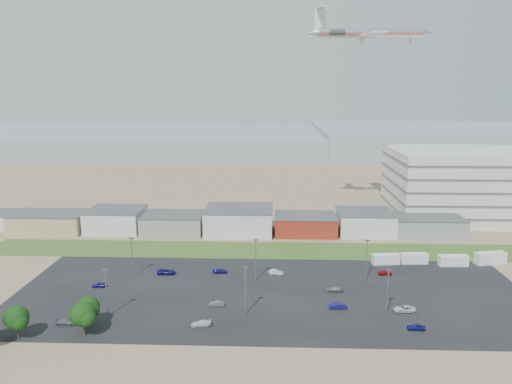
{
  "coord_description": "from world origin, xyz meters",
  "views": [
    {
      "loc": [
        5.71,
        -89.85,
        46.99
      ],
      "look_at": [
        1.48,
        22.0,
        23.86
      ],
      "focal_mm": 35.0,
      "sensor_mm": 36.0,
      "label": 1
    }
  ],
  "objects_px": {
    "box_trailer_a": "(386,259)",
    "parked_car_12": "(334,289)",
    "parked_car_0": "(404,309)",
    "parked_car_4": "(217,304)",
    "airliner": "(371,33)",
    "parked_car_8": "(385,273)",
    "parked_car_3": "(201,323)",
    "parked_car_2": "(416,327)",
    "parked_car_11": "(276,272)",
    "parked_car_1": "(338,306)",
    "parked_car_6": "(220,271)",
    "parked_car_5": "(99,285)",
    "parked_car_9": "(166,272)",
    "parked_car_10": "(67,322)"
  },
  "relations": [
    {
      "from": "parked_car_5",
      "to": "parked_car_6",
      "type": "relative_size",
      "value": 0.9
    },
    {
      "from": "box_trailer_a",
      "to": "parked_car_12",
      "type": "distance_m",
      "value": 25.5
    },
    {
      "from": "parked_car_1",
      "to": "parked_car_5",
      "type": "xyz_separation_m",
      "value": [
        -56.24,
        10.01,
        -0.08
      ]
    },
    {
      "from": "airliner",
      "to": "parked_car_3",
      "type": "xyz_separation_m",
      "value": [
        -48.12,
        -92.05,
        -65.8
      ]
    },
    {
      "from": "parked_car_5",
      "to": "parked_car_0",
      "type": "bearing_deg",
      "value": 75.88
    },
    {
      "from": "parked_car_5",
      "to": "parked_car_10",
      "type": "xyz_separation_m",
      "value": [
        0.14,
        -19.66,
        0.06
      ]
    },
    {
      "from": "parked_car_6",
      "to": "parked_car_5",
      "type": "bearing_deg",
      "value": 106.09
    },
    {
      "from": "parked_car_3",
      "to": "parked_car_10",
      "type": "xyz_separation_m",
      "value": [
        -27.45,
        -0.34,
        0.05
      ]
    },
    {
      "from": "parked_car_3",
      "to": "parked_car_8",
      "type": "distance_m",
      "value": 52.74
    },
    {
      "from": "parked_car_0",
      "to": "parked_car_2",
      "type": "relative_size",
      "value": 1.33
    },
    {
      "from": "parked_car_3",
      "to": "parked_car_11",
      "type": "height_order",
      "value": "parked_car_11"
    },
    {
      "from": "parked_car_0",
      "to": "parked_car_5",
      "type": "relative_size",
      "value": 1.4
    },
    {
      "from": "parked_car_4",
      "to": "parked_car_8",
      "type": "distance_m",
      "value": 46.04
    },
    {
      "from": "parked_car_1",
      "to": "parked_car_6",
      "type": "xyz_separation_m",
      "value": [
        -28.03,
        20.47,
        -0.11
      ]
    },
    {
      "from": "parked_car_2",
      "to": "parked_car_12",
      "type": "relative_size",
      "value": 0.93
    },
    {
      "from": "airliner",
      "to": "parked_car_8",
      "type": "bearing_deg",
      "value": -98.2
    },
    {
      "from": "parked_car_0",
      "to": "parked_car_1",
      "type": "xyz_separation_m",
      "value": [
        -14.13,
        1.07,
        0.0
      ]
    },
    {
      "from": "parked_car_10",
      "to": "parked_car_3",
      "type": "bearing_deg",
      "value": -90.03
    },
    {
      "from": "parked_car_8",
      "to": "parked_car_6",
      "type": "bearing_deg",
      "value": 87.39
    },
    {
      "from": "parked_car_9",
      "to": "parked_car_0",
      "type": "bearing_deg",
      "value": -109.33
    },
    {
      "from": "parked_car_3",
      "to": "parked_car_9",
      "type": "height_order",
      "value": "parked_car_9"
    },
    {
      "from": "parked_car_0",
      "to": "parked_car_4",
      "type": "distance_m",
      "value": 40.73
    },
    {
      "from": "parked_car_1",
      "to": "parked_car_3",
      "type": "xyz_separation_m",
      "value": [
        -28.65,
        -9.32,
        -0.08
      ]
    },
    {
      "from": "parked_car_0",
      "to": "airliner",
      "type": "bearing_deg",
      "value": 173.43
    },
    {
      "from": "parked_car_0",
      "to": "parked_car_8",
      "type": "bearing_deg",
      "value": 175.62
    },
    {
      "from": "box_trailer_a",
      "to": "parked_car_2",
      "type": "bearing_deg",
      "value": -101.19
    },
    {
      "from": "box_trailer_a",
      "to": "parked_car_1",
      "type": "distance_m",
      "value": 33.45
    },
    {
      "from": "airliner",
      "to": "parked_car_5",
      "type": "height_order",
      "value": "airliner"
    },
    {
      "from": "box_trailer_a",
      "to": "parked_car_12",
      "type": "bearing_deg",
      "value": -137.54
    },
    {
      "from": "parked_car_6",
      "to": "parked_car_9",
      "type": "bearing_deg",
      "value": 91.24
    },
    {
      "from": "parked_car_1",
      "to": "parked_car_3",
      "type": "distance_m",
      "value": 30.13
    },
    {
      "from": "parked_car_9",
      "to": "parked_car_12",
      "type": "bearing_deg",
      "value": -102.46
    },
    {
      "from": "parked_car_4",
      "to": "parked_car_9",
      "type": "xyz_separation_m",
      "value": [
        -15.28,
        18.83,
        0.1
      ]
    },
    {
      "from": "parked_car_0",
      "to": "parked_car_9",
      "type": "bearing_deg",
      "value": -112.77
    },
    {
      "from": "airliner",
      "to": "parked_car_12",
      "type": "distance_m",
      "value": 100.38
    },
    {
      "from": "parked_car_0",
      "to": "parked_car_5",
      "type": "distance_m",
      "value": 71.23
    },
    {
      "from": "parked_car_4",
      "to": "parked_car_6",
      "type": "bearing_deg",
      "value": 179.63
    },
    {
      "from": "parked_car_3",
      "to": "parked_car_8",
      "type": "height_order",
      "value": "parked_car_8"
    },
    {
      "from": "parked_car_2",
      "to": "parked_car_4",
      "type": "distance_m",
      "value": 42.05
    },
    {
      "from": "parked_car_1",
      "to": "airliner",
      "type": "bearing_deg",
      "value": 165.54
    },
    {
      "from": "parked_car_9",
      "to": "box_trailer_a",
      "type": "bearing_deg",
      "value": -79.85
    },
    {
      "from": "parked_car_10",
      "to": "parked_car_5",
      "type": "bearing_deg",
      "value": -0.32
    },
    {
      "from": "parked_car_3",
      "to": "parked_car_10",
      "type": "bearing_deg",
      "value": -96.12
    },
    {
      "from": "parked_car_10",
      "to": "airliner",
      "type": "bearing_deg",
      "value": -40.02
    },
    {
      "from": "parked_car_5",
      "to": "parked_car_9",
      "type": "distance_m",
      "value": 17.04
    },
    {
      "from": "parked_car_11",
      "to": "parked_car_12",
      "type": "distance_m",
      "value": 17.38
    },
    {
      "from": "box_trailer_a",
      "to": "parked_car_0",
      "type": "distance_m",
      "value": 30.22
    },
    {
      "from": "airliner",
      "to": "parked_car_0",
      "type": "relative_size",
      "value": 9.6
    },
    {
      "from": "parked_car_5",
      "to": "parked_car_12",
      "type": "bearing_deg",
      "value": 84.22
    },
    {
      "from": "box_trailer_a",
      "to": "parked_car_10",
      "type": "bearing_deg",
      "value": -159.86
    }
  ]
}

